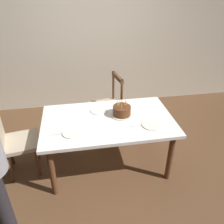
{
  "coord_description": "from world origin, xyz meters",
  "views": [
    {
      "loc": [
        -0.36,
        -2.35,
        2.24
      ],
      "look_at": [
        0.05,
        0.0,
        0.82
      ],
      "focal_mm": 36.92,
      "sensor_mm": 36.0,
      "label": 1
    }
  ],
  "objects_px": {
    "birthday_cake": "(122,111)",
    "plate_near_guest": "(151,125)",
    "plate_far_side": "(99,111)",
    "chair_upholstered": "(11,138)",
    "plate_near_celebrant": "(72,133)",
    "dining_table": "(108,125)",
    "chair_spindle_back": "(107,106)"
  },
  "relations": [
    {
      "from": "birthday_cake",
      "to": "plate_near_guest",
      "type": "distance_m",
      "value": 0.41
    },
    {
      "from": "plate_far_side",
      "to": "chair_upholstered",
      "type": "bearing_deg",
      "value": -172.66
    },
    {
      "from": "plate_far_side",
      "to": "plate_near_guest",
      "type": "height_order",
      "value": "same"
    },
    {
      "from": "plate_near_celebrant",
      "to": "chair_upholstered",
      "type": "distance_m",
      "value": 0.83
    },
    {
      "from": "dining_table",
      "to": "plate_near_guest",
      "type": "bearing_deg",
      "value": -24.28
    },
    {
      "from": "birthday_cake",
      "to": "plate_near_guest",
      "type": "height_order",
      "value": "birthday_cake"
    },
    {
      "from": "birthday_cake",
      "to": "plate_far_side",
      "type": "relative_size",
      "value": 1.27
    },
    {
      "from": "plate_near_guest",
      "to": "chair_spindle_back",
      "type": "height_order",
      "value": "chair_spindle_back"
    },
    {
      "from": "plate_near_celebrant",
      "to": "chair_spindle_back",
      "type": "relative_size",
      "value": 0.23
    },
    {
      "from": "plate_far_side",
      "to": "chair_spindle_back",
      "type": "bearing_deg",
      "value": 71.9
    },
    {
      "from": "dining_table",
      "to": "chair_spindle_back",
      "type": "bearing_deg",
      "value": 82.04
    },
    {
      "from": "birthday_cake",
      "to": "plate_far_side",
      "type": "bearing_deg",
      "value": 150.61
    },
    {
      "from": "plate_near_guest",
      "to": "chair_upholstered",
      "type": "distance_m",
      "value": 1.71
    },
    {
      "from": "plate_far_side",
      "to": "chair_upholstered",
      "type": "distance_m",
      "value": 1.14
    },
    {
      "from": "dining_table",
      "to": "chair_spindle_back",
      "type": "distance_m",
      "value": 0.83
    },
    {
      "from": "plate_far_side",
      "to": "plate_near_guest",
      "type": "bearing_deg",
      "value": -37.71
    },
    {
      "from": "plate_near_guest",
      "to": "plate_far_side",
      "type": "bearing_deg",
      "value": 142.29
    },
    {
      "from": "dining_table",
      "to": "birthday_cake",
      "type": "xyz_separation_m",
      "value": [
        0.19,
        0.07,
        0.15
      ]
    },
    {
      "from": "dining_table",
      "to": "plate_near_guest",
      "type": "height_order",
      "value": "plate_near_guest"
    },
    {
      "from": "dining_table",
      "to": "chair_upholstered",
      "type": "relative_size",
      "value": 1.69
    },
    {
      "from": "dining_table",
      "to": "plate_near_celebrant",
      "type": "xyz_separation_m",
      "value": [
        -0.44,
        -0.22,
        0.09
      ]
    },
    {
      "from": "birthday_cake",
      "to": "plate_near_guest",
      "type": "relative_size",
      "value": 1.27
    },
    {
      "from": "dining_table",
      "to": "plate_far_side",
      "type": "distance_m",
      "value": 0.25
    },
    {
      "from": "plate_near_celebrant",
      "to": "chair_upholstered",
      "type": "height_order",
      "value": "chair_upholstered"
    },
    {
      "from": "plate_far_side",
      "to": "chair_upholstered",
      "type": "xyz_separation_m",
      "value": [
        -1.11,
        -0.14,
        -0.2
      ]
    },
    {
      "from": "plate_near_celebrant",
      "to": "chair_upholstered",
      "type": "relative_size",
      "value": 0.23
    },
    {
      "from": "plate_near_celebrant",
      "to": "plate_far_side",
      "type": "height_order",
      "value": "same"
    },
    {
      "from": "birthday_cake",
      "to": "plate_near_celebrant",
      "type": "bearing_deg",
      "value": -155.62
    },
    {
      "from": "plate_near_celebrant",
      "to": "chair_upholstered",
      "type": "xyz_separation_m",
      "value": [
        -0.75,
        0.29,
        -0.2
      ]
    },
    {
      "from": "birthday_cake",
      "to": "chair_upholstered",
      "type": "relative_size",
      "value": 0.29
    },
    {
      "from": "dining_table",
      "to": "chair_upholstered",
      "type": "height_order",
      "value": "chair_upholstered"
    },
    {
      "from": "birthday_cake",
      "to": "chair_upholstered",
      "type": "bearing_deg",
      "value": 179.72
    }
  ]
}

